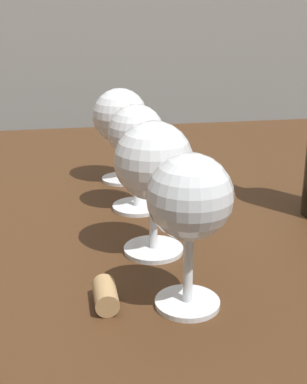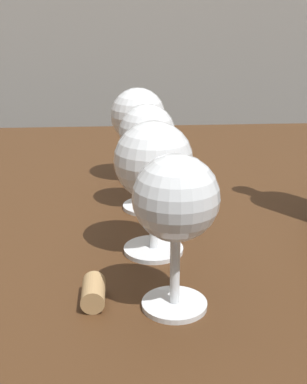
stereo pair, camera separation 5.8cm
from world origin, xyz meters
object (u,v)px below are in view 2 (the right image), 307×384
Objects in this scene: wine_glass_white at (147,135)px; wine_glass_merlot at (138,117)px; wine_glass_cabernet at (154,164)px; wine_glass_empty at (176,203)px; cork at (93,292)px.

wine_glass_white is 0.12m from wine_glass_merlot.
wine_glass_white is (0.00, 0.13, -0.00)m from wine_glass_cabernet.
wine_glass_cabernet is at bearing -88.55° from wine_glass_merlot.
cork is (-0.07, 0.01, -0.09)m from wine_glass_empty.
wine_glass_cabernet reaches higher than wine_glass_merlot.
wine_glass_empty reaches higher than wine_glass_merlot.
wine_glass_cabernet is 1.05× the size of wine_glass_white.
wine_glass_cabernet is 0.15m from cork.
wine_glass_cabernet reaches higher than cork.
wine_glass_empty is 1.03× the size of wine_glass_white.
wine_glass_cabernet is at bearing 95.64° from wine_glass_empty.
wine_glass_cabernet reaches higher than wine_glass_empty.
wine_glass_merlot is (-0.01, 0.12, -0.00)m from wine_glass_white.
wine_glass_cabernet reaches higher than wine_glass_white.
wine_glass_merlot is at bearing 93.30° from wine_glass_white.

